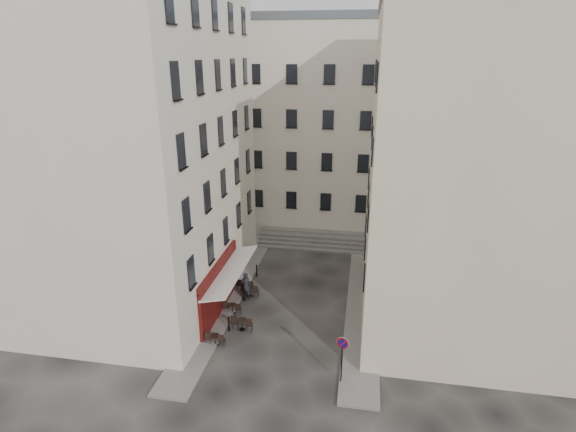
% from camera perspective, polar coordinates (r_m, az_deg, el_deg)
% --- Properties ---
extents(ground, '(90.00, 90.00, 0.00)m').
position_cam_1_polar(ground, '(27.93, -0.28, -13.89)').
color(ground, black).
rests_on(ground, ground).
extents(sidewalk_left, '(2.00, 22.00, 0.12)m').
position_cam_1_polar(sidewalk_left, '(32.16, -7.02, -9.01)').
color(sidewalk_left, slate).
rests_on(sidewalk_left, ground).
extents(sidewalk_right, '(2.00, 18.00, 0.12)m').
position_cam_1_polar(sidewalk_right, '(30.12, 9.38, -11.30)').
color(sidewalk_right, slate).
rests_on(sidewalk_right, ground).
extents(building_left, '(12.20, 16.20, 20.60)m').
position_cam_1_polar(building_left, '(30.13, -19.55, 8.80)').
color(building_left, beige).
rests_on(building_left, ground).
extents(building_right, '(12.20, 14.20, 18.60)m').
position_cam_1_polar(building_right, '(27.80, 23.00, 5.38)').
color(building_right, '#C8B694').
rests_on(building_right, ground).
extents(building_back, '(18.20, 10.20, 18.60)m').
position_cam_1_polar(building_back, '(42.59, 2.95, 11.52)').
color(building_back, beige).
rests_on(building_back, ground).
extents(cafe_storefront, '(1.74, 7.30, 3.50)m').
position_cam_1_polar(cafe_storefront, '(28.74, -8.53, -8.70)').
color(cafe_storefront, '#420B09').
rests_on(cafe_storefront, ground).
extents(stone_steps, '(9.00, 3.15, 0.80)m').
position_cam_1_polar(stone_steps, '(38.73, 3.00, -3.09)').
color(stone_steps, '#595654').
rests_on(stone_steps, ground).
extents(bollard_near, '(0.12, 0.12, 0.98)m').
position_cam_1_polar(bollard_near, '(27.51, -7.53, -13.36)').
color(bollard_near, black).
rests_on(bollard_near, ground).
extents(bollard_mid, '(0.12, 0.12, 0.98)m').
position_cam_1_polar(bollard_mid, '(30.36, -5.57, -9.82)').
color(bollard_mid, black).
rests_on(bollard_mid, ground).
extents(bollard_far, '(0.12, 0.12, 0.98)m').
position_cam_1_polar(bollard_far, '(33.33, -3.99, -6.89)').
color(bollard_far, black).
rests_on(bollard_far, ground).
extents(no_parking_sign, '(0.59, 0.21, 2.69)m').
position_cam_1_polar(no_parking_sign, '(22.96, 6.90, -16.71)').
color(no_parking_sign, black).
rests_on(no_parking_sign, ground).
extents(bistro_table_a, '(1.15, 0.54, 0.81)m').
position_cam_1_polar(bistro_table_a, '(26.53, -9.22, -15.15)').
color(bistro_table_a, black).
rests_on(bistro_table_a, ground).
extents(bistro_table_b, '(1.28, 0.60, 0.90)m').
position_cam_1_polar(bistro_table_b, '(27.53, -5.83, -13.41)').
color(bistro_table_b, black).
rests_on(bistro_table_b, ground).
extents(bistro_table_c, '(1.17, 0.55, 0.82)m').
position_cam_1_polar(bistro_table_c, '(29.15, -7.07, -11.50)').
color(bistro_table_c, black).
rests_on(bistro_table_c, ground).
extents(bistro_table_d, '(1.25, 0.58, 0.88)m').
position_cam_1_polar(bistro_table_d, '(30.90, -4.86, -9.38)').
color(bistro_table_d, black).
rests_on(bistro_table_d, ground).
extents(bistro_table_e, '(1.20, 0.56, 0.85)m').
position_cam_1_polar(bistro_table_e, '(31.58, -5.41, -8.75)').
color(bistro_table_e, black).
rests_on(bistro_table_e, ground).
extents(pedestrian, '(0.76, 0.55, 1.95)m').
position_cam_1_polar(pedestrian, '(30.36, -5.37, -8.84)').
color(pedestrian, black).
rests_on(pedestrian, ground).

